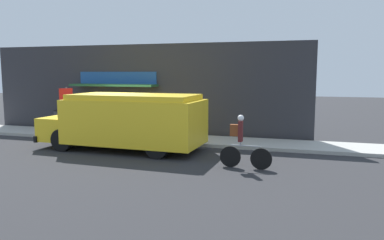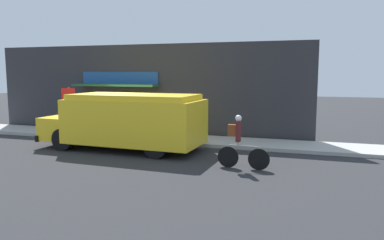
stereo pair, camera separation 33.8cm
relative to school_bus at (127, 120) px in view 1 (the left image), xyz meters
The scene contains 7 objects.
ground_plane 2.07m from the school_bus, 131.39° to the left, with size 70.00×70.00×0.00m, color #2B2B2D.
sidewalk 2.80m from the school_bus, 116.15° to the left, with size 28.00×2.06×0.14m.
storefront 3.90m from the school_bus, 108.34° to the left, with size 15.98×1.07×4.26m.
school_bus is the anchor object (origin of this frame).
cyclist 4.88m from the school_bus, 17.68° to the right, with size 1.62×0.20×1.66m.
stop_sign_post 4.57m from the school_bus, 153.83° to the left, with size 0.45×0.45×2.14m.
trash_bin 6.05m from the school_bus, 150.13° to the left, with size 0.57×0.57×0.95m.
Camera 1 is at (7.61, -14.02, 2.93)m, focal length 35.00 mm.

